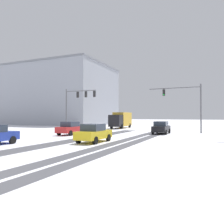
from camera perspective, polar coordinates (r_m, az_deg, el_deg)
name	(u,v)px	position (r m, az deg, el deg)	size (l,w,h in m)	color
wheel_track_left_lane	(120,141)	(20.73, 2.14, -7.43)	(1.07, 30.93, 0.01)	#4C4C51
wheel_track_right_lane	(135,142)	(20.26, 5.80, -7.57)	(1.05, 30.93, 0.01)	#4C4C51
wheel_track_center	(75,139)	(22.96, -9.35, -6.79)	(1.09, 30.93, 0.01)	#4C4C51
wheel_track_oncoming	(83,140)	(22.44, -7.20, -6.93)	(0.86, 30.93, 0.01)	#4C4C51
sidewalk_kerb_right	(215,148)	(17.90, 24.44, -8.17)	(4.00, 30.93, 0.12)	white
traffic_signal_near_right	(185,100)	(31.47, 17.99, 2.96)	(6.86, 0.38, 6.50)	#56565B
traffic_signal_near_left	(78,100)	(34.65, -8.61, 3.04)	(5.30, 0.41, 6.50)	#56565B
car_black_lead	(161,128)	(30.17, 12.30, -3.85)	(1.85, 4.11, 1.62)	black
car_red_second	(71,128)	(28.40, -10.41, -4.03)	(1.85, 4.11, 1.62)	red
car_yellow_cab_third	(94,133)	(20.08, -4.60, -5.30)	(1.85, 4.11, 1.62)	yellow
box_truck_delivery	(121,120)	(43.38, 2.26, -1.93)	(2.49, 7.47, 3.02)	black
office_building_far_left_block	(59,96)	(67.49, -13.17, 4.00)	(29.05, 21.29, 16.38)	#9399A3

